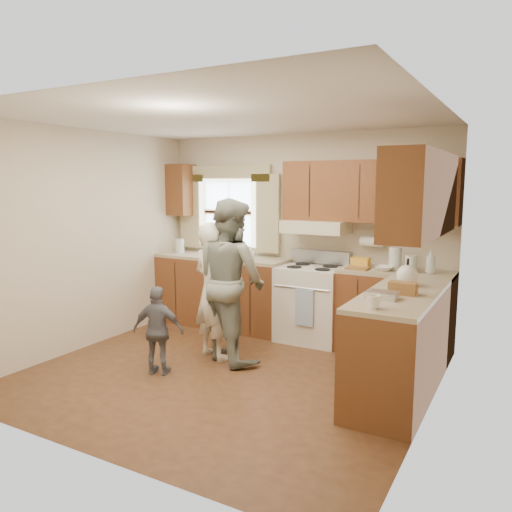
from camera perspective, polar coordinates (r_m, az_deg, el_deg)
The scene contains 6 objects.
room at distance 4.82m, azimuth -3.35°, elevation 0.66°, with size 3.80×3.80×3.80m.
kitchen_fixtures at distance 5.56m, azimuth 8.04°, elevation -2.67°, with size 3.80×2.25×2.15m.
stove at distance 6.08m, azimuth 6.42°, elevation -5.28°, with size 0.76×0.67×1.07m.
woman_left at distance 5.40m, azimuth -4.93°, elevation -3.99°, with size 0.54×0.36×1.49m, color white.
woman_right at distance 5.32m, azimuth -2.84°, elevation -2.77°, with size 0.84×0.66×1.74m, color #243B2C.
child at distance 5.08m, azimuth -11.10°, elevation -8.37°, with size 0.52×0.22×0.89m, color slate.
Camera 1 is at (2.56, -4.03, 1.89)m, focal length 35.00 mm.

